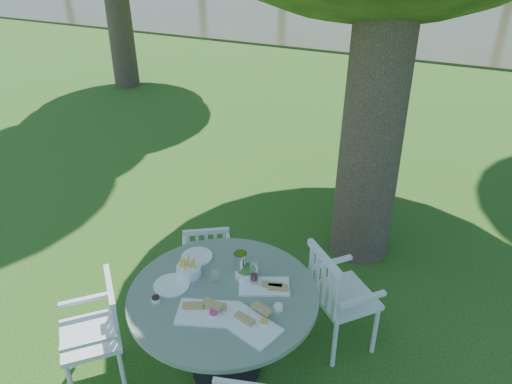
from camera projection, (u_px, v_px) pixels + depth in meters
ground at (248, 272)px, 5.16m from camera, size 140.00×140.00×0.00m
table at (224, 308)px, 3.76m from camera, size 1.42×1.42×0.80m
chair_ne at (334, 293)px, 4.03m from camera, size 0.67×0.67×0.97m
chair_nw at (207, 254)px, 4.63m from camera, size 0.55×0.54×0.81m
chair_sw at (101, 327)px, 3.74m from camera, size 0.64×0.64×0.93m
tableware at (223, 283)px, 3.73m from camera, size 1.08×0.86×0.21m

